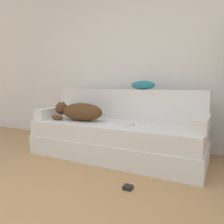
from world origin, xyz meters
TOP-DOWN VIEW (x-y plane):
  - wall_back at (0.00, 2.64)m, footprint 7.66×0.06m
  - couch at (0.01, 1.91)m, footprint 2.23×0.85m
  - couch_backrest at (0.01, 2.26)m, footprint 2.19×0.15m
  - couch_arm_left at (-1.03, 1.90)m, footprint 0.15×0.66m
  - couch_arm_right at (1.05, 1.90)m, footprint 0.15×0.66m
  - dog at (-0.52, 1.84)m, footprint 0.76×0.31m
  - laptop at (0.12, 1.83)m, footprint 0.33×0.25m
  - throw_pillow at (0.25, 2.25)m, footprint 0.34×0.16m
  - power_adapter at (0.52, 1.14)m, footprint 0.08×0.08m

SIDE VIEW (x-z plane):
  - power_adapter at x=0.52m, z-range 0.00..0.03m
  - couch at x=0.01m, z-range 0.00..0.45m
  - laptop at x=0.12m, z-range 0.45..0.47m
  - couch_arm_left at x=-1.03m, z-range 0.45..0.60m
  - couch_arm_right at x=1.05m, z-range 0.45..0.60m
  - dog at x=-0.52m, z-range 0.45..0.71m
  - couch_backrest at x=0.01m, z-range 0.45..0.88m
  - throw_pillow at x=0.25m, z-range 0.88..1.00m
  - wall_back at x=0.00m, z-range 0.00..2.70m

